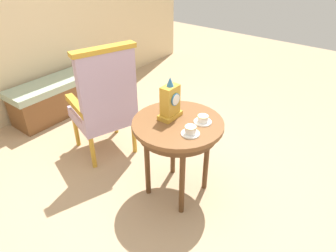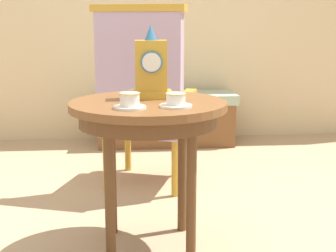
{
  "view_description": "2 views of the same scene",
  "coord_description": "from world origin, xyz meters",
  "views": [
    {
      "loc": [
        -1.55,
        -1.19,
        1.92
      ],
      "look_at": [
        0.05,
        0.04,
        0.66
      ],
      "focal_mm": 33.04,
      "sensor_mm": 36.0,
      "label": 1
    },
    {
      "loc": [
        -0.01,
        -2.21,
        1.06
      ],
      "look_at": [
        0.18,
        0.03,
        0.57
      ],
      "focal_mm": 53.14,
      "sensor_mm": 36.0,
      "label": 2
    }
  ],
  "objects": [
    {
      "name": "teacup_right",
      "position": [
        0.2,
        -0.17,
        0.72
      ],
      "size": [
        0.14,
        0.14,
        0.06
      ],
      "color": "white",
      "rests_on": "side_table"
    },
    {
      "name": "armchair",
      "position": [
        0.11,
        0.83,
        0.59
      ],
      "size": [
        0.68,
        0.67,
        1.14
      ],
      "color": "#B299B7",
      "rests_on": "ground"
    },
    {
      "name": "teacup_left",
      "position": [
        0.01,
        -0.19,
        0.73
      ],
      "size": [
        0.14,
        0.14,
        0.07
      ],
      "color": "white",
      "rests_on": "side_table"
    },
    {
      "name": "ground_plane",
      "position": [
        0.0,
        0.0,
        0.0
      ],
      "size": [
        10.0,
        10.0,
        0.0
      ],
      "primitive_type": "plane",
      "color": "tan"
    },
    {
      "name": "mantel_clock",
      "position": [
        0.11,
        0.07,
        0.83
      ],
      "size": [
        0.19,
        0.11,
        0.34
      ],
      "color": "gold",
      "rests_on": "side_table"
    },
    {
      "name": "side_table",
      "position": [
        0.09,
        -0.02,
        0.62
      ],
      "size": [
        0.71,
        0.71,
        0.7
      ],
      "color": "brown",
      "rests_on": "ground"
    },
    {
      "name": "window_bench",
      "position": [
        0.33,
        1.95,
        0.22
      ],
      "size": [
        1.19,
        0.4,
        0.44
      ],
      "color": "#9EB299",
      "rests_on": "ground"
    }
  ]
}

